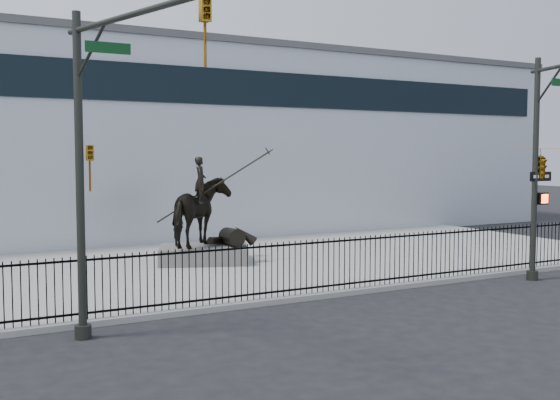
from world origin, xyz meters
name	(u,v)px	position (x,y,z in m)	size (l,w,h in m)	color
ground	(354,305)	(0.00, 0.00, 0.00)	(120.00, 120.00, 0.00)	black
plaza	(243,264)	(0.00, 7.00, 0.07)	(30.00, 12.00, 0.15)	#9C9C99
building	(138,145)	(0.00, 20.00, 4.50)	(44.00, 14.00, 9.00)	silver
picket_fence	(329,265)	(0.00, 1.25, 0.90)	(22.10, 0.10, 1.50)	black
statue_plinth	(204,254)	(-1.29, 7.50, 0.44)	(3.09, 2.12, 0.58)	#5E5B56
equestrian_statue	(205,212)	(-1.24, 7.48, 1.94)	(3.70, 3.04, 3.35)	black
traffic_signal_left	(100,153)	(-6.75, -0.62, 4.03)	(1.52, 4.84, 7.00)	#242722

